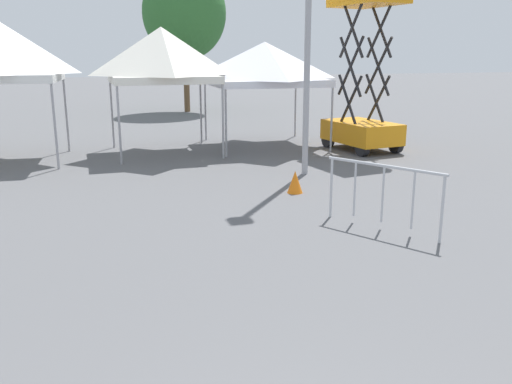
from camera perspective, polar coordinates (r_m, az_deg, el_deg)
canopy_tent_left_of_center at (r=15.50m, az=-25.37°, el=13.27°), size 2.93×2.93×3.59m
canopy_tent_behind_right at (r=15.65m, az=-9.92°, el=14.08°), size 2.91×2.91×3.50m
canopy_tent_right_of_center at (r=16.70m, az=0.93°, el=13.40°), size 3.39×3.39×3.13m
scissor_lift at (r=16.24m, az=11.23°, el=9.22°), size 1.73×2.48×4.75m
tree_behind_tents_center at (r=27.23m, az=-7.58°, el=18.25°), size 3.97×3.97×6.87m
crowd_barrier_by_lift at (r=8.87m, az=13.32°, el=0.82°), size 1.10×1.84×1.08m
traffic_cone_lot_center at (r=11.08m, az=4.15°, el=1.07°), size 0.32×0.32×0.46m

